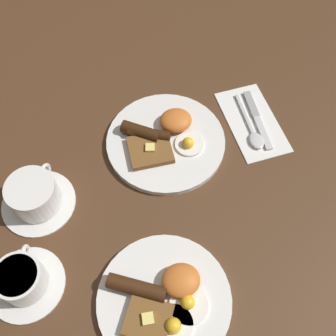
% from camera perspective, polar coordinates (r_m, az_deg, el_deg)
% --- Properties ---
extents(ground_plane, '(3.00, 3.00, 0.00)m').
position_cam_1_polar(ground_plane, '(0.90, -0.33, 3.58)').
color(ground_plane, '#4C301C').
extents(breakfast_plate_near, '(0.27, 0.27, 0.05)m').
position_cam_1_polar(breakfast_plate_near, '(0.89, -0.51, 4.19)').
color(breakfast_plate_near, white).
rests_on(breakfast_plate_near, ground_plane).
extents(breakfast_plate_far, '(0.25, 0.25, 0.05)m').
position_cam_1_polar(breakfast_plate_far, '(0.75, -0.50, -18.52)').
color(breakfast_plate_far, white).
rests_on(breakfast_plate_far, ground_plane).
extents(teacup_near, '(0.15, 0.15, 0.07)m').
position_cam_1_polar(teacup_near, '(0.84, -18.78, -3.85)').
color(teacup_near, white).
rests_on(teacup_near, ground_plane).
extents(teacup_far, '(0.14, 0.14, 0.07)m').
position_cam_1_polar(teacup_far, '(0.78, -20.37, -14.99)').
color(teacup_far, white).
rests_on(teacup_far, ground_plane).
extents(napkin, '(0.13, 0.22, 0.01)m').
position_cam_1_polar(napkin, '(0.95, 12.12, 6.64)').
color(napkin, white).
rests_on(napkin, ground_plane).
extents(knife, '(0.02, 0.17, 0.01)m').
position_cam_1_polar(knife, '(0.96, 12.67, 7.37)').
color(knife, silver).
rests_on(knife, napkin).
extents(spoon, '(0.03, 0.16, 0.01)m').
position_cam_1_polar(spoon, '(0.92, 12.35, 4.79)').
color(spoon, silver).
rests_on(spoon, napkin).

